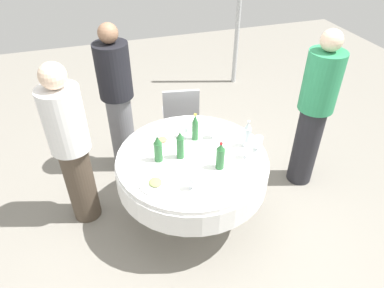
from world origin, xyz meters
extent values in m
plane|color=gray|center=(0.00, 0.00, 0.00)|extent=(10.00, 10.00, 0.00)
cylinder|color=white|center=(0.00, 0.00, 0.72)|extent=(1.32, 1.32, 0.04)
cylinder|color=white|center=(0.00, 0.00, 0.59)|extent=(1.35, 1.35, 0.22)
cylinder|color=slate|center=(0.00, 0.00, 0.24)|extent=(0.14, 0.14, 0.48)
cylinder|color=slate|center=(0.00, 0.00, 0.01)|extent=(0.56, 0.56, 0.03)
cylinder|color=#2D6B38|center=(-0.22, -0.17, 0.84)|extent=(0.07, 0.07, 0.19)
cone|color=#2D6B38|center=(-0.22, -0.17, 0.96)|extent=(0.06, 0.06, 0.05)
cylinder|color=red|center=(-0.22, -0.17, 0.99)|extent=(0.03, 0.03, 0.01)
cylinder|color=#2D6B38|center=(0.23, -0.10, 0.83)|extent=(0.06, 0.06, 0.19)
cone|color=#2D6B38|center=(0.23, -0.10, 0.96)|extent=(0.05, 0.05, 0.07)
cylinder|color=gold|center=(0.23, -0.10, 1.01)|extent=(0.03, 0.03, 0.01)
cylinder|color=silver|center=(-0.01, -0.51, 0.83)|extent=(0.07, 0.07, 0.19)
cone|color=silver|center=(-0.01, -0.51, 0.96)|extent=(0.06, 0.06, 0.07)
cylinder|color=silver|center=(-0.01, -0.51, 1.00)|extent=(0.03, 0.03, 0.01)
cylinder|color=#2D6B38|center=(0.01, 0.10, 0.84)|extent=(0.07, 0.07, 0.20)
cone|color=#2D6B38|center=(0.01, 0.10, 0.97)|extent=(0.06, 0.06, 0.06)
cylinder|color=silver|center=(0.01, 0.10, 1.01)|extent=(0.03, 0.03, 0.01)
cylinder|color=#2D6B38|center=(0.03, 0.29, 0.83)|extent=(0.07, 0.07, 0.18)
cone|color=#2D6B38|center=(0.03, 0.29, 0.96)|extent=(0.06, 0.06, 0.07)
cylinder|color=silver|center=(0.03, 0.29, 1.00)|extent=(0.03, 0.03, 0.01)
cylinder|color=white|center=(0.19, -0.28, 0.74)|extent=(0.06, 0.06, 0.00)
cylinder|color=white|center=(0.19, -0.28, 0.78)|extent=(0.01, 0.01, 0.08)
cylinder|color=white|center=(0.19, -0.28, 0.86)|extent=(0.07, 0.07, 0.06)
cylinder|color=maroon|center=(0.19, -0.28, 0.84)|extent=(0.06, 0.06, 0.03)
cylinder|color=white|center=(-0.17, -0.45, 0.74)|extent=(0.06, 0.06, 0.00)
cylinder|color=white|center=(-0.17, -0.45, 0.78)|extent=(0.01, 0.01, 0.06)
cylinder|color=white|center=(-0.17, -0.45, 0.84)|extent=(0.07, 0.07, 0.07)
cylinder|color=white|center=(-0.39, 0.12, 0.74)|extent=(0.06, 0.06, 0.00)
cylinder|color=white|center=(-0.39, 0.12, 0.77)|extent=(0.01, 0.01, 0.06)
cylinder|color=white|center=(-0.39, 0.12, 0.84)|extent=(0.07, 0.07, 0.06)
cylinder|color=gold|center=(-0.39, 0.12, 0.82)|extent=(0.06, 0.06, 0.03)
cylinder|color=white|center=(-0.10, -0.58, 0.74)|extent=(0.06, 0.06, 0.00)
cylinder|color=white|center=(-0.10, -0.58, 0.78)|extent=(0.01, 0.01, 0.07)
cylinder|color=white|center=(-0.10, -0.58, 0.85)|extent=(0.08, 0.08, 0.07)
cylinder|color=gold|center=(-0.10, -0.58, 0.83)|extent=(0.06, 0.06, 0.03)
cylinder|color=white|center=(0.29, -0.01, 0.74)|extent=(0.06, 0.06, 0.00)
cylinder|color=white|center=(0.29, -0.01, 0.78)|extent=(0.01, 0.01, 0.06)
cylinder|color=white|center=(0.29, -0.01, 0.84)|extent=(0.07, 0.07, 0.07)
cylinder|color=maroon|center=(0.29, -0.01, 0.82)|extent=(0.06, 0.06, 0.03)
cylinder|color=white|center=(0.28, 0.19, 0.75)|extent=(0.20, 0.20, 0.02)
ellipsoid|color=tan|center=(0.28, 0.19, 0.77)|extent=(0.09, 0.08, 0.02)
cylinder|color=white|center=(-0.26, 0.39, 0.75)|extent=(0.26, 0.26, 0.02)
ellipsoid|color=#8C9E59|center=(-0.26, 0.39, 0.77)|extent=(0.12, 0.10, 0.02)
cube|color=silver|center=(-0.09, -0.06, 0.74)|extent=(0.02, 0.18, 0.00)
cube|color=silver|center=(-0.41, -0.10, 0.74)|extent=(0.12, 0.16, 0.00)
cube|color=white|center=(0.46, -0.09, 0.75)|extent=(0.20, 0.20, 0.02)
cylinder|color=slate|center=(0.96, 0.50, 0.45)|extent=(0.26, 0.26, 0.91)
cylinder|color=black|center=(0.96, 0.50, 1.18)|extent=(0.34, 0.34, 0.55)
sphere|color=#8C664C|center=(0.96, 0.50, 1.56)|extent=(0.19, 0.19, 0.19)
cylinder|color=#26262B|center=(0.14, -1.30, 0.45)|extent=(0.26, 0.26, 0.90)
cylinder|color=#2D8C59|center=(0.14, -1.30, 1.19)|extent=(0.34, 0.34, 0.58)
sphere|color=beige|center=(0.14, -1.30, 1.58)|extent=(0.20, 0.20, 0.20)
cylinder|color=#4C3F33|center=(0.32, 0.99, 0.41)|extent=(0.26, 0.26, 0.82)
cylinder|color=white|center=(0.32, 0.99, 1.11)|extent=(0.34, 0.34, 0.57)
sphere|color=beige|center=(0.32, 0.99, 1.50)|extent=(0.21, 0.21, 0.21)
cube|color=#99999E|center=(1.12, -0.21, 0.45)|extent=(0.47, 0.47, 0.04)
cube|color=#99999E|center=(0.94, -0.17, 0.66)|extent=(0.11, 0.40, 0.42)
cylinder|color=gray|center=(1.25, -0.40, 0.21)|extent=(0.03, 0.03, 0.43)
cylinder|color=gray|center=(1.31, -0.07, 0.21)|extent=(0.03, 0.03, 0.43)
cylinder|color=gray|center=(0.92, -0.34, 0.21)|extent=(0.03, 0.03, 0.43)
cylinder|color=gray|center=(0.98, -0.01, 0.21)|extent=(0.03, 0.03, 0.43)
cylinder|color=#B2B5B7|center=(2.57, -1.54, 1.19)|extent=(0.07, 0.07, 2.38)
camera|label=1|loc=(-2.26, 0.72, 2.63)|focal=32.48mm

